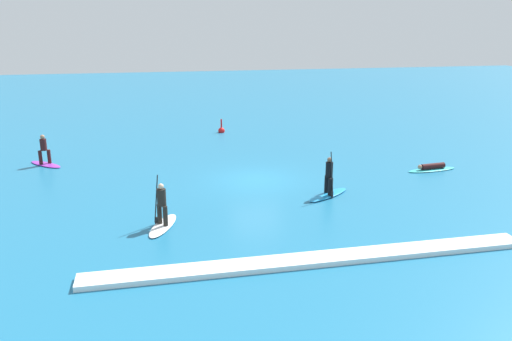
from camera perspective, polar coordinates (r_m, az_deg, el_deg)
name	(u,v)px	position (r m, az deg, el deg)	size (l,w,h in m)	color
ground_plane	(256,180)	(25.49, 0.00, -1.08)	(120.00, 120.00, 0.00)	#1E6B93
surfer_on_white_board	(162,215)	(19.94, -10.48, -4.94)	(1.53, 2.52, 2.05)	white
surfer_on_blue_board	(329,186)	(23.29, 8.16, -1.72)	(2.59, 2.06, 2.13)	#1E8CD1
surfer_on_purple_board	(45,156)	(30.38, -22.65, 1.47)	(2.20, 2.21, 1.72)	purple
surfer_on_teal_board	(432,168)	(28.70, 19.14, 0.27)	(2.89, 0.98, 0.39)	#33C6CC
marker_buoy	(221,130)	(36.71, -3.90, 4.54)	(0.47, 0.47, 1.08)	red
wave_crest	(314,260)	(17.10, 6.57, -9.91)	(15.08, 0.90, 0.18)	white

